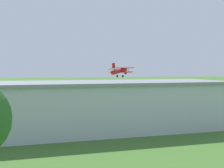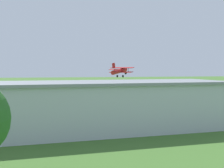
# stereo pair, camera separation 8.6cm
# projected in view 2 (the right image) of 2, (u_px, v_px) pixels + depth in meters

# --- Properties ---
(ground_plane) EXTENTS (400.00, 400.00, 0.00)m
(ground_plane) POSITION_uv_depth(u_px,v_px,m) (92.00, 99.00, 73.15)
(ground_plane) COLOR #3D6628
(hangar) EXTENTS (35.50, 12.53, 6.47)m
(hangar) POSITION_uv_depth(u_px,v_px,m) (98.00, 106.00, 35.66)
(hangar) COLOR #B7BCC6
(hangar) RESTS_ON ground_plane
(biplane) EXTENTS (6.95, 6.95, 3.90)m
(biplane) POSITION_uv_depth(u_px,v_px,m) (120.00, 71.00, 72.22)
(biplane) COLOR #B21E1E
(person_walking_on_apron) EXTENTS (0.52, 0.52, 1.63)m
(person_walking_on_apron) POSITION_uv_depth(u_px,v_px,m) (165.00, 106.00, 53.42)
(person_walking_on_apron) COLOR orange
(person_walking_on_apron) RESTS_ON ground_plane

